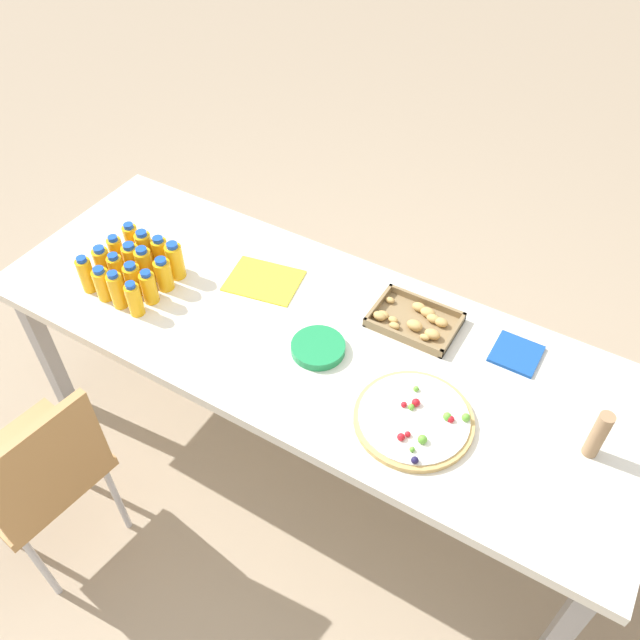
{
  "coord_description": "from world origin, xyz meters",
  "views": [
    {
      "loc": [
        0.8,
        -1.28,
        2.34
      ],
      "look_at": [
        0.01,
        0.04,
        0.75
      ],
      "focal_mm": 36.45,
      "sensor_mm": 36.0,
      "label": 1
    }
  ],
  "objects_px": {
    "juice_bottle_0": "(86,275)",
    "napkin_stack": "(516,354)",
    "juice_bottle_3": "(134,299)",
    "juice_bottle_4": "(103,264)",
    "juice_bottle_15": "(175,261)",
    "paper_folder": "(264,281)",
    "juice_bottle_2": "(117,290)",
    "snack_tray": "(415,321)",
    "juice_bottle_11": "(164,274)",
    "plate_stack": "(318,348)",
    "juice_bottle_7": "(149,287)",
    "juice_bottle_12": "(132,241)",
    "juice_bottle_1": "(103,284)",
    "party_table": "(310,343)",
    "juice_bottle_8": "(117,253)",
    "cardboard_tube": "(598,436)",
    "fruit_pizza": "(414,419)",
    "juice_bottle_10": "(145,266)",
    "juice_bottle_5": "(117,271)",
    "juice_bottle_9": "(132,260)",
    "chair_near_left": "(39,472)",
    "juice_bottle_13": "(145,249)",
    "juice_bottle_14": "(160,254)",
    "juice_bottle_6": "(134,280)"
  },
  "relations": [
    {
      "from": "plate_stack",
      "to": "party_table",
      "type": "bearing_deg",
      "value": 137.54
    },
    {
      "from": "juice_bottle_11",
      "to": "plate_stack",
      "type": "xyz_separation_m",
      "value": [
        0.63,
        0.02,
        -0.05
      ]
    },
    {
      "from": "juice_bottle_3",
      "to": "juice_bottle_9",
      "type": "height_order",
      "value": "same"
    },
    {
      "from": "juice_bottle_15",
      "to": "fruit_pizza",
      "type": "distance_m",
      "value": 1.04
    },
    {
      "from": "juice_bottle_11",
      "to": "fruit_pizza",
      "type": "xyz_separation_m",
      "value": [
        1.02,
        -0.08,
        -0.05
      ]
    },
    {
      "from": "juice_bottle_11",
      "to": "juice_bottle_8",
      "type": "bearing_deg",
      "value": 179.63
    },
    {
      "from": "juice_bottle_0",
      "to": "napkin_stack",
      "type": "distance_m",
      "value": 1.5
    },
    {
      "from": "juice_bottle_7",
      "to": "juice_bottle_14",
      "type": "height_order",
      "value": "juice_bottle_14"
    },
    {
      "from": "juice_bottle_15",
      "to": "paper_folder",
      "type": "height_order",
      "value": "juice_bottle_15"
    },
    {
      "from": "juice_bottle_12",
      "to": "napkin_stack",
      "type": "height_order",
      "value": "juice_bottle_12"
    },
    {
      "from": "paper_folder",
      "to": "juice_bottle_13",
      "type": "bearing_deg",
      "value": -162.12
    },
    {
      "from": "juice_bottle_12",
      "to": "juice_bottle_0",
      "type": "bearing_deg",
      "value": -92.18
    },
    {
      "from": "juice_bottle_4",
      "to": "juice_bottle_9",
      "type": "bearing_deg",
      "value": 44.11
    },
    {
      "from": "juice_bottle_11",
      "to": "cardboard_tube",
      "type": "height_order",
      "value": "cardboard_tube"
    },
    {
      "from": "juice_bottle_3",
      "to": "juice_bottle_8",
      "type": "distance_m",
      "value": 0.27
    },
    {
      "from": "juice_bottle_2",
      "to": "snack_tray",
      "type": "relative_size",
      "value": 0.51
    },
    {
      "from": "juice_bottle_15",
      "to": "paper_folder",
      "type": "xyz_separation_m",
      "value": [
        0.29,
        0.14,
        -0.07
      ]
    },
    {
      "from": "juice_bottle_12",
      "to": "juice_bottle_14",
      "type": "xyz_separation_m",
      "value": [
        0.14,
        -0.0,
        -0.0
      ]
    },
    {
      "from": "cardboard_tube",
      "to": "juice_bottle_1",
      "type": "bearing_deg",
      "value": -172.2
    },
    {
      "from": "juice_bottle_7",
      "to": "plate_stack",
      "type": "bearing_deg",
      "value": 8.69
    },
    {
      "from": "juice_bottle_1",
      "to": "cardboard_tube",
      "type": "xyz_separation_m",
      "value": [
        1.65,
        0.23,
        0.02
      ]
    },
    {
      "from": "chair_near_left",
      "to": "juice_bottle_11",
      "type": "height_order",
      "value": "juice_bottle_11"
    },
    {
      "from": "juice_bottle_8",
      "to": "juice_bottle_10",
      "type": "relative_size",
      "value": 0.93
    },
    {
      "from": "juice_bottle_1",
      "to": "snack_tray",
      "type": "height_order",
      "value": "juice_bottle_1"
    },
    {
      "from": "juice_bottle_10",
      "to": "juice_bottle_15",
      "type": "relative_size",
      "value": 1.0
    },
    {
      "from": "juice_bottle_3",
      "to": "juice_bottle_0",
      "type": "bearing_deg",
      "value": 178.55
    },
    {
      "from": "juice_bottle_12",
      "to": "juice_bottle_14",
      "type": "relative_size",
      "value": 1.05
    },
    {
      "from": "snack_tray",
      "to": "juice_bottle_14",
      "type": "bearing_deg",
      "value": -167.0
    },
    {
      "from": "juice_bottle_2",
      "to": "juice_bottle_15",
      "type": "relative_size",
      "value": 0.99
    },
    {
      "from": "juice_bottle_1",
      "to": "juice_bottle_4",
      "type": "relative_size",
      "value": 0.94
    },
    {
      "from": "juice_bottle_12",
      "to": "napkin_stack",
      "type": "distance_m",
      "value": 1.44
    },
    {
      "from": "juice_bottle_0",
      "to": "juice_bottle_13",
      "type": "distance_m",
      "value": 0.23
    },
    {
      "from": "juice_bottle_12",
      "to": "juice_bottle_7",
      "type": "bearing_deg",
      "value": -35.51
    },
    {
      "from": "juice_bottle_3",
      "to": "juice_bottle_4",
      "type": "bearing_deg",
      "value": 159.92
    },
    {
      "from": "juice_bottle_0",
      "to": "juice_bottle_2",
      "type": "xyz_separation_m",
      "value": [
        0.15,
        -0.01,
        0.0
      ]
    },
    {
      "from": "juice_bottle_0",
      "to": "juice_bottle_8",
      "type": "xyz_separation_m",
      "value": [
        0.0,
        0.15,
        -0.0
      ]
    },
    {
      "from": "juice_bottle_4",
      "to": "juice_bottle_6",
      "type": "xyz_separation_m",
      "value": [
        0.15,
        -0.0,
        -0.0
      ]
    },
    {
      "from": "party_table",
      "to": "juice_bottle_2",
      "type": "relative_size",
      "value": 15.32
    },
    {
      "from": "party_table",
      "to": "juice_bottle_14",
      "type": "height_order",
      "value": "juice_bottle_14"
    },
    {
      "from": "juice_bottle_0",
      "to": "juice_bottle_5",
      "type": "relative_size",
      "value": 1.07
    },
    {
      "from": "juice_bottle_11",
      "to": "napkin_stack",
      "type": "distance_m",
      "value": 1.24
    },
    {
      "from": "juice_bottle_12",
      "to": "fruit_pizza",
      "type": "xyz_separation_m",
      "value": [
        1.24,
        -0.16,
        -0.06
      ]
    },
    {
      "from": "juice_bottle_13",
      "to": "juice_bottle_15",
      "type": "relative_size",
      "value": 0.99
    },
    {
      "from": "juice_bottle_8",
      "to": "juice_bottle_14",
      "type": "distance_m",
      "value": 0.16
    },
    {
      "from": "juice_bottle_5",
      "to": "juice_bottle_12",
      "type": "xyz_separation_m",
      "value": [
        -0.07,
        0.15,
        0.0
      ]
    },
    {
      "from": "juice_bottle_4",
      "to": "cardboard_tube",
      "type": "relative_size",
      "value": 0.82
    },
    {
      "from": "juice_bottle_11",
      "to": "paper_folder",
      "type": "height_order",
      "value": "juice_bottle_11"
    },
    {
      "from": "juice_bottle_4",
      "to": "juice_bottle_13",
      "type": "height_order",
      "value": "juice_bottle_13"
    },
    {
      "from": "fruit_pizza",
      "to": "napkin_stack",
      "type": "bearing_deg",
      "value": 66.85
    },
    {
      "from": "juice_bottle_1",
      "to": "party_table",
      "type": "bearing_deg",
      "value": 17.92
    }
  ]
}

